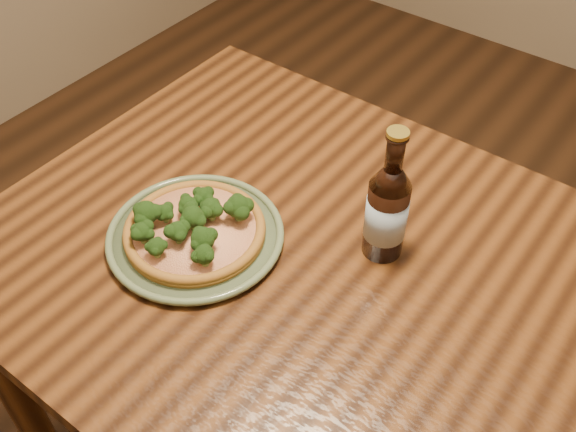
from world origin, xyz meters
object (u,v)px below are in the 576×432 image
Objects in this scene: plate at (195,236)px; pizza at (194,228)px; beer_bottle at (387,210)px; table at (423,360)px.

pizza is at bearing -91.48° from plate.
pizza reaches higher than plate.
beer_bottle is at bearing 32.98° from plate.
plate is 1.26× the size of pizza.
beer_bottle reaches higher than plate.
pizza is at bearing -136.15° from beer_bottle.
pizza is 0.33m from beer_bottle.
beer_bottle is at bearing 33.26° from pizza.
plate reaches higher than table.
pizza is at bearing -168.45° from table.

